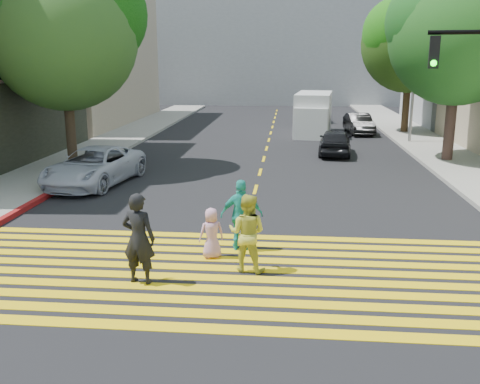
# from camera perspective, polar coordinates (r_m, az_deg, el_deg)

# --- Properties ---
(ground) EXTENTS (120.00, 120.00, 0.00)m
(ground) POSITION_cam_1_polar(r_m,az_deg,el_deg) (10.58, -1.53, -11.36)
(ground) COLOR black
(sidewalk_left) EXTENTS (3.00, 40.00, 0.15)m
(sidewalk_left) POSITION_cam_1_polar(r_m,az_deg,el_deg) (33.23, -11.72, 6.03)
(sidewalk_left) COLOR gray
(sidewalk_left) RESTS_ON ground
(sidewalk_right) EXTENTS (3.00, 60.00, 0.15)m
(sidewalk_right) POSITION_cam_1_polar(r_m,az_deg,el_deg) (25.95, 21.68, 3.14)
(sidewalk_right) COLOR gray
(sidewalk_right) RESTS_ON ground
(curb_red) EXTENTS (0.20, 8.00, 0.16)m
(curb_red) POSITION_cam_1_polar(r_m,az_deg,el_deg) (18.01, -21.48, -1.28)
(curb_red) COLOR maroon
(curb_red) RESTS_ON ground
(crosswalk) EXTENTS (13.40, 5.30, 0.01)m
(crosswalk) POSITION_cam_1_polar(r_m,az_deg,el_deg) (11.73, -0.79, -8.67)
(crosswalk) COLOR yellow
(crosswalk) RESTS_ON ground
(lane_line) EXTENTS (0.12, 34.40, 0.01)m
(lane_line) POSITION_cam_1_polar(r_m,az_deg,el_deg) (32.32, 3.20, 5.96)
(lane_line) COLOR yellow
(lane_line) RESTS_ON ground
(building_left_tan) EXTENTS (12.00, 16.00, 10.00)m
(building_left_tan) POSITION_cam_1_polar(r_m,az_deg,el_deg) (41.23, -19.91, 13.88)
(building_left_tan) COLOR tan
(building_left_tan) RESTS_ON ground
(backdrop_block) EXTENTS (30.00, 8.00, 12.00)m
(backdrop_block) POSITION_cam_1_polar(r_m,az_deg,el_deg) (57.51, 4.29, 15.46)
(backdrop_block) COLOR gray
(backdrop_block) RESTS_ON ground
(tree_left) EXTENTS (7.56, 7.48, 8.46)m
(tree_left) POSITION_cam_1_polar(r_m,az_deg,el_deg) (23.20, -18.16, 16.27)
(tree_left) COLOR black
(tree_left) RESTS_ON ground
(tree_right_near) EXTENTS (7.38, 7.05, 8.55)m
(tree_right_near) POSITION_cam_1_polar(r_m,az_deg,el_deg) (25.45, 22.53, 15.83)
(tree_right_near) COLOR #3B2620
(tree_right_near) RESTS_ON ground
(tree_right_far) EXTENTS (7.57, 7.51, 8.50)m
(tree_right_far) POSITION_cam_1_polar(r_m,az_deg,el_deg) (34.72, 17.86, 15.38)
(tree_right_far) COLOR black
(tree_right_far) RESTS_ON ground
(pedestrian_man) EXTENTS (0.77, 0.57, 1.93)m
(pedestrian_man) POSITION_cam_1_polar(r_m,az_deg,el_deg) (11.15, -10.76, -4.90)
(pedestrian_man) COLOR black
(pedestrian_man) RESTS_ON ground
(pedestrian_woman) EXTENTS (0.96, 0.82, 1.73)m
(pedestrian_woman) POSITION_cam_1_polar(r_m,az_deg,el_deg) (11.61, 0.76, -4.38)
(pedestrian_woman) COLOR gold
(pedestrian_woman) RESTS_ON ground
(pedestrian_child) EXTENTS (0.68, 0.57, 1.20)m
(pedestrian_child) POSITION_cam_1_polar(r_m,az_deg,el_deg) (12.46, -3.05, -4.40)
(pedestrian_child) COLOR #CB90AE
(pedestrian_child) RESTS_ON ground
(pedestrian_extra) EXTENTS (1.07, 0.55, 1.74)m
(pedestrian_extra) POSITION_cam_1_polar(r_m,az_deg,el_deg) (12.88, 0.18, -2.48)
(pedestrian_extra) COLOR teal
(pedestrian_extra) RESTS_ON ground
(white_sedan) EXTENTS (2.94, 5.18, 1.36)m
(white_sedan) POSITION_cam_1_polar(r_m,az_deg,el_deg) (20.40, -15.29, 2.65)
(white_sedan) COLOR silver
(white_sedan) RESTS_ON ground
(dark_car_near) EXTENTS (1.83, 3.85, 1.27)m
(dark_car_near) POSITION_cam_1_polar(r_m,az_deg,el_deg) (26.33, 10.10, 5.30)
(dark_car_near) COLOR black
(dark_car_near) RESTS_ON ground
(silver_car) EXTENTS (1.98, 4.61, 1.32)m
(silver_car) POSITION_cam_1_polar(r_m,az_deg,el_deg) (41.10, 8.00, 8.49)
(silver_car) COLOR slate
(silver_car) RESTS_ON ground
(dark_car_parked) EXTENTS (1.66, 3.90, 1.25)m
(dark_car_parked) POSITION_cam_1_polar(r_m,az_deg,el_deg) (34.11, 12.56, 7.12)
(dark_car_parked) COLOR black
(dark_car_parked) RESTS_ON ground
(white_van) EXTENTS (2.54, 5.52, 2.52)m
(white_van) POSITION_cam_1_polar(r_m,az_deg,el_deg) (33.18, 7.81, 8.13)
(white_van) COLOR silver
(white_van) RESTS_ON ground
(street_lamp) EXTENTS (1.91, 0.65, 8.51)m
(street_lamp) POSITION_cam_1_polar(r_m,az_deg,el_deg) (30.48, 17.93, 14.04)
(street_lamp) COLOR gray
(street_lamp) RESTS_ON ground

